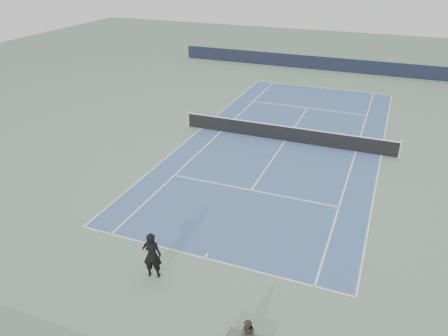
% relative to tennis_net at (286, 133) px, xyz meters
% --- Properties ---
extents(ground, '(80.00, 80.00, 0.00)m').
position_rel_tennis_net_xyz_m(ground, '(0.00, 0.00, -0.50)').
color(ground, slate).
extents(court_surface, '(10.97, 23.77, 0.01)m').
position_rel_tennis_net_xyz_m(court_surface, '(0.00, 0.00, -0.50)').
color(court_surface, '#3D5E90').
rests_on(court_surface, ground).
extents(tennis_net, '(12.90, 0.10, 1.07)m').
position_rel_tennis_net_xyz_m(tennis_net, '(0.00, 0.00, 0.00)').
color(tennis_net, silver).
rests_on(tennis_net, ground).
extents(windscreen_far, '(30.00, 0.25, 1.20)m').
position_rel_tennis_net_xyz_m(windscreen_far, '(0.00, 17.88, 0.10)').
color(windscreen_far, black).
rests_on(windscreen_far, ground).
extents(tennis_player, '(0.84, 0.65, 1.79)m').
position_rel_tennis_net_xyz_m(tennis_player, '(-1.28, -13.40, 0.39)').
color(tennis_player, black).
rests_on(tennis_player, ground).
extents(tennis_ball, '(0.06, 0.06, 0.06)m').
position_rel_tennis_net_xyz_m(tennis_ball, '(-0.71, -13.97, -0.47)').
color(tennis_ball, yellow).
rests_on(tennis_ball, ground).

